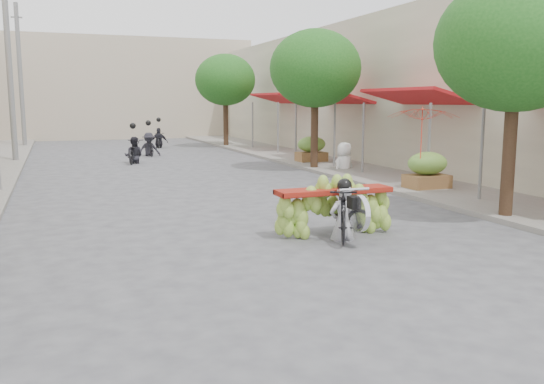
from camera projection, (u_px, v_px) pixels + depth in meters
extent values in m
plane|color=#57575C|center=(393.00, 314.00, 7.09)|extent=(120.00, 120.00, 0.00)
cube|color=gray|center=(339.00, 164.00, 23.38)|extent=(4.00, 60.00, 0.12)
cube|color=#BCB59B|center=(460.00, 91.00, 23.75)|extent=(8.00, 40.00, 6.00)
cylinder|color=slate|center=(482.00, 154.00, 14.54)|extent=(0.08, 0.08, 2.55)
cube|color=#B2171C|center=(416.00, 96.00, 18.39)|extent=(1.77, 4.20, 0.53)
cylinder|color=slate|center=(429.00, 148.00, 16.57)|extent=(0.08, 0.08, 2.55)
cylinder|color=slate|center=(363.00, 139.00, 20.09)|extent=(0.08, 0.08, 2.55)
cube|color=#B2171C|center=(332.00, 98.00, 23.93)|extent=(1.77, 4.20, 0.53)
cylinder|color=slate|center=(335.00, 136.00, 22.12)|extent=(0.08, 0.08, 2.55)
cylinder|color=slate|center=(296.00, 131.00, 25.63)|extent=(0.08, 0.08, 2.55)
cube|color=#B2171C|center=(279.00, 98.00, 29.48)|extent=(1.77, 4.20, 0.53)
cylinder|color=slate|center=(278.00, 129.00, 27.66)|extent=(0.08, 0.08, 2.55)
cylinder|color=slate|center=(253.00, 126.00, 31.18)|extent=(0.08, 0.08, 2.55)
cube|color=#BAAB93|center=(108.00, 89.00, 41.66)|extent=(20.00, 6.00, 7.00)
cylinder|color=slate|center=(9.00, 67.00, 23.99)|extent=(0.24, 0.24, 8.00)
cylinder|color=slate|center=(20.00, 76.00, 32.30)|extent=(0.24, 0.24, 8.00)
cube|color=slate|center=(16.00, 17.00, 31.81)|extent=(0.60, 0.08, 0.08)
cylinder|color=#3A2719|center=(509.00, 148.00, 12.42)|extent=(0.28, 0.28, 3.20)
ellipsoid|color=#23601C|center=(516.00, 43.00, 12.08)|extent=(3.40, 3.40, 2.90)
cylinder|color=#3A2719|center=(314.00, 128.00, 21.66)|extent=(0.28, 0.28, 3.20)
ellipsoid|color=#23601C|center=(315.00, 68.00, 21.32)|extent=(3.40, 3.40, 2.90)
cylinder|color=#3A2719|center=(226.00, 119.00, 32.75)|extent=(0.28, 0.28, 3.20)
ellipsoid|color=#23601C|center=(225.00, 80.00, 32.41)|extent=(3.40, 3.40, 2.90)
cube|color=brown|center=(427.00, 179.00, 16.59)|extent=(1.20, 0.80, 0.50)
ellipsoid|color=#699C3A|center=(428.00, 159.00, 16.50)|extent=(1.20, 0.88, 0.66)
cube|color=brown|center=(311.00, 155.00, 23.98)|extent=(1.20, 0.80, 0.50)
ellipsoid|color=#699C3A|center=(312.00, 141.00, 23.89)|extent=(1.20, 0.88, 0.66)
imported|color=black|center=(342.00, 212.00, 10.85)|extent=(1.19, 1.81, 1.04)
cylinder|color=silver|center=(359.00, 213.00, 10.24)|extent=(0.10, 0.66, 0.66)
cube|color=black|center=(356.00, 202.00, 10.30)|extent=(0.28, 0.22, 0.22)
cylinder|color=silver|center=(354.00, 189.00, 10.36)|extent=(0.60, 0.05, 0.05)
cube|color=maroon|center=(334.00, 191.00, 11.12)|extent=(2.31, 0.55, 0.10)
imported|color=silver|center=(344.00, 184.00, 10.72)|extent=(0.55, 0.41, 1.53)
sphere|color=black|center=(345.00, 145.00, 10.58)|extent=(0.28, 0.28, 0.28)
imported|color=red|center=(423.00, 105.00, 15.88)|extent=(2.41, 2.41, 1.77)
imported|color=white|center=(345.00, 142.00, 21.35)|extent=(1.09, 0.85, 1.94)
imported|color=black|center=(134.00, 152.00, 24.26)|extent=(1.16, 1.84, 0.97)
imported|color=#24232B|center=(133.00, 137.00, 24.16)|extent=(0.90, 0.71, 1.65)
sphere|color=black|center=(133.00, 126.00, 24.09)|extent=(0.26, 0.26, 0.26)
imported|color=black|center=(149.00, 146.00, 27.46)|extent=(0.60, 1.65, 0.95)
imported|color=#24232B|center=(149.00, 133.00, 27.36)|extent=(1.10, 0.64, 1.65)
sphere|color=black|center=(148.00, 123.00, 27.29)|extent=(0.26, 0.26, 0.26)
imported|color=black|center=(159.00, 141.00, 32.43)|extent=(0.88, 1.54, 0.81)
imported|color=#24232B|center=(159.00, 128.00, 32.32)|extent=(1.07, 0.77, 1.65)
sphere|color=black|center=(159.00, 120.00, 32.25)|extent=(0.26, 0.26, 0.26)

